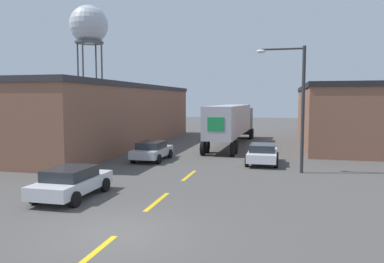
# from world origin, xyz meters

# --- Properties ---
(ground_plane) EXTENTS (160.00, 160.00, 0.00)m
(ground_plane) POSITION_xyz_m (0.00, 0.00, 0.00)
(ground_plane) COLOR #4C4947
(road_centerline) EXTENTS (0.20, 14.28, 0.01)m
(road_centerline) POSITION_xyz_m (0.00, 3.90, 0.00)
(road_centerline) COLOR gold
(road_centerline) RESTS_ON ground_plane
(warehouse_left) EXTENTS (11.59, 28.17, 5.75)m
(warehouse_left) POSITION_xyz_m (-12.70, 22.02, 2.88)
(warehouse_left) COLOR brown
(warehouse_left) RESTS_ON ground_plane
(warehouse_right) EXTENTS (12.88, 19.11, 5.65)m
(warehouse_right) POSITION_xyz_m (13.35, 26.79, 2.83)
(warehouse_right) COLOR brown
(warehouse_right) RESTS_ON ground_plane
(semi_truck) EXTENTS (3.00, 16.04, 3.81)m
(semi_truck) POSITION_xyz_m (0.53, 24.42, 2.34)
(semi_truck) COLOR black
(semi_truck) RESTS_ON ground_plane
(parked_car_left_near) EXTENTS (2.08, 4.28, 1.36)m
(parked_car_left_near) POSITION_xyz_m (-3.88, 3.63, 0.72)
(parked_car_left_near) COLOR silver
(parked_car_left_near) RESTS_ON ground_plane
(parked_car_left_far) EXTENTS (2.08, 4.28, 1.36)m
(parked_car_left_far) POSITION_xyz_m (-3.88, 14.15, 0.72)
(parked_car_left_far) COLOR #B2B2B7
(parked_car_left_far) RESTS_ON ground_plane
(parked_car_right_mid) EXTENTS (2.08, 4.28, 1.36)m
(parked_car_right_mid) POSITION_xyz_m (3.88, 14.45, 0.72)
(parked_car_right_mid) COLOR silver
(parked_car_right_mid) RESTS_ON ground_plane
(water_tower) EXTENTS (6.38, 6.38, 20.03)m
(water_tower) POSITION_xyz_m (-26.74, 47.27, 16.61)
(water_tower) COLOR #47474C
(water_tower) RESTS_ON ground_plane
(street_lamp) EXTENTS (2.84, 0.32, 7.43)m
(street_lamp) POSITION_xyz_m (5.92, 11.86, 4.38)
(street_lamp) COLOR #2D2D30
(street_lamp) RESTS_ON ground_plane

